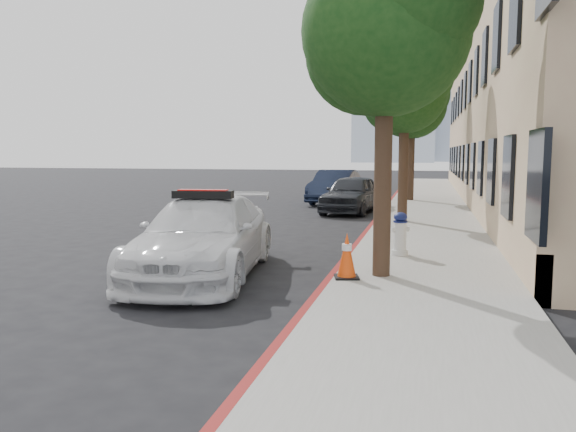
# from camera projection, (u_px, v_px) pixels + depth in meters

# --- Properties ---
(ground) EXTENTS (120.00, 120.00, 0.00)m
(ground) POSITION_uv_depth(u_px,v_px,m) (256.00, 256.00, 12.36)
(ground) COLOR black
(ground) RESTS_ON ground
(sidewalk) EXTENTS (3.20, 50.00, 0.15)m
(sidewalk) POSITION_uv_depth(u_px,v_px,m) (426.00, 211.00, 21.13)
(sidewalk) COLOR gray
(sidewalk) RESTS_ON ground
(curb_strip) EXTENTS (0.12, 50.00, 0.15)m
(curb_strip) POSITION_uv_depth(u_px,v_px,m) (384.00, 210.00, 21.50)
(curb_strip) COLOR maroon
(curb_strip) RESTS_ON ground
(building) EXTENTS (8.00, 36.00, 10.00)m
(building) POSITION_uv_depth(u_px,v_px,m) (564.00, 88.00, 24.05)
(building) COLOR tan
(building) RESTS_ON ground
(tower_left) EXTENTS (18.00, 14.00, 60.00)m
(tower_left) POSITION_uv_depth(u_px,v_px,m) (397.00, 28.00, 125.63)
(tower_left) COLOR #9EA8B7
(tower_left) RESTS_ON ground
(tower_right) EXTENTS (14.00, 14.00, 44.00)m
(tower_right) POSITION_uv_depth(u_px,v_px,m) (453.00, 72.00, 137.88)
(tower_right) COLOR #9EA8B7
(tower_right) RESTS_ON ground
(tree_near) EXTENTS (2.92, 2.82, 5.62)m
(tree_near) POSITION_uv_depth(u_px,v_px,m) (387.00, 30.00, 9.24)
(tree_near) COLOR black
(tree_near) RESTS_ON sidewalk
(tree_mid) EXTENTS (2.77, 2.64, 5.43)m
(tree_mid) POSITION_uv_depth(u_px,v_px,m) (406.00, 89.00, 16.96)
(tree_mid) COLOR black
(tree_mid) RESTS_ON sidewalk
(tree_far) EXTENTS (3.10, 3.00, 5.81)m
(tree_far) POSITION_uv_depth(u_px,v_px,m) (413.00, 104.00, 24.65)
(tree_far) COLOR black
(tree_far) RESTS_ON sidewalk
(police_car) EXTENTS (2.65, 5.20, 1.59)m
(police_car) POSITION_uv_depth(u_px,v_px,m) (204.00, 237.00, 10.32)
(police_car) COLOR silver
(police_car) RESTS_ON ground
(parked_car_mid) EXTENTS (2.20, 4.35, 1.42)m
(parked_car_mid) POSITION_uv_depth(u_px,v_px,m) (352.00, 194.00, 21.14)
(parked_car_mid) COLOR #21242A
(parked_car_mid) RESTS_ON ground
(parked_car_far) EXTENTS (1.94, 4.62, 1.48)m
(parked_car_far) POSITION_uv_depth(u_px,v_px,m) (335.00, 187.00, 25.08)
(parked_car_far) COLOR black
(parked_car_far) RESTS_ON ground
(fire_hydrant) EXTENTS (0.38, 0.34, 0.89)m
(fire_hydrant) POSITION_uv_depth(u_px,v_px,m) (400.00, 234.00, 11.60)
(fire_hydrant) COLOR silver
(fire_hydrant) RESTS_ON sidewalk
(traffic_cone) EXTENTS (0.49, 0.49, 0.78)m
(traffic_cone) POSITION_uv_depth(u_px,v_px,m) (347.00, 256.00, 9.47)
(traffic_cone) COLOR black
(traffic_cone) RESTS_ON sidewalk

